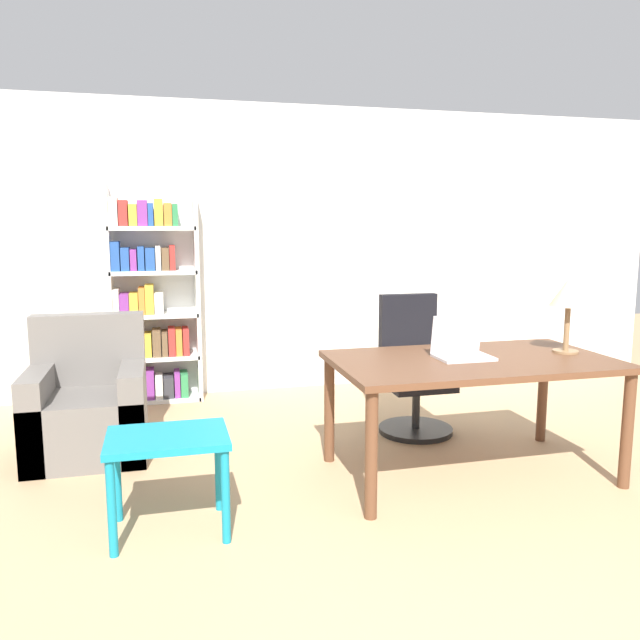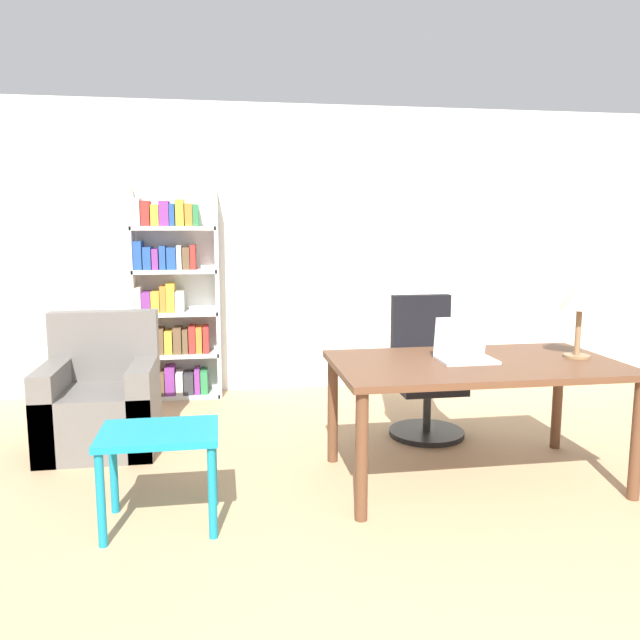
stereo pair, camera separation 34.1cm
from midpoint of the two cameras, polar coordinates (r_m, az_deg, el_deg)
wall_back at (r=6.03m, az=0.49°, el=6.43°), size 8.00×0.06×2.70m
desk at (r=4.01m, az=16.41°, el=-4.85°), size 1.75×0.99×0.76m
laptop at (r=4.00m, az=15.46°, el=-2.78°), size 0.34×0.25×0.26m
table_lamp at (r=4.29m, az=24.84°, el=1.88°), size 0.24×0.24×0.50m
office_chair at (r=4.87m, az=11.55°, el=-5.03°), size 0.57×0.57×1.05m
side_table_blue at (r=3.40m, az=-11.66°, el=-11.31°), size 0.61×0.45×0.53m
armchair at (r=4.72m, az=-17.41°, el=-7.37°), size 0.77×0.74×0.96m
bookshelf at (r=5.80m, az=-11.82°, el=1.53°), size 0.78×0.28×1.93m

